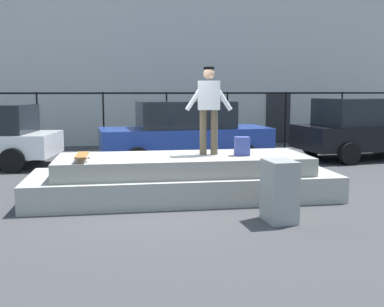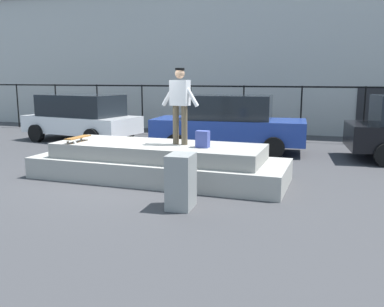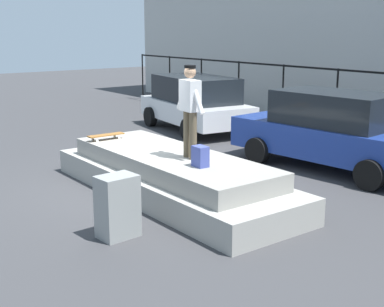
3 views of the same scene
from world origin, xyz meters
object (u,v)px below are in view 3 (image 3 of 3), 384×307
at_px(skateboard, 106,135).
at_px(utility_box, 118,207).
at_px(skateboarder, 190,105).
at_px(car_blue_sedan_mid, 333,131).
at_px(car_white_hatchback_near, 195,102).
at_px(backpack, 200,156).

relative_size(skateboard, utility_box, 0.82).
height_order(skateboarder, car_blue_sedan_mid, skateboarder).
height_order(car_white_hatchback_near, utility_box, car_white_hatchback_near).
relative_size(skateboard, backpack, 2.23).
relative_size(skateboarder, backpack, 4.68).
height_order(car_blue_sedan_mid, utility_box, car_blue_sedan_mid).
relative_size(skateboarder, car_blue_sedan_mid, 0.35).
bearing_deg(skateboard, skateboarder, 10.82).
relative_size(car_white_hatchback_near, car_blue_sedan_mid, 0.92).
bearing_deg(car_blue_sedan_mid, car_white_hatchback_near, 175.97).
bearing_deg(utility_box, skateboarder, 107.12).
xyz_separation_m(car_white_hatchback_near, utility_box, (6.43, -6.44, -0.41)).
xyz_separation_m(skateboard, utility_box, (3.21, -1.53, -0.43)).
bearing_deg(skateboard, utility_box, -25.54).
bearing_deg(skateboarder, car_white_hatchback_near, 141.82).
relative_size(backpack, utility_box, 0.37).
bearing_deg(car_blue_sedan_mid, utility_box, -83.65).
distance_m(backpack, car_blue_sedan_mid, 4.31).
relative_size(car_blue_sedan_mid, utility_box, 4.95).
xyz_separation_m(backpack, car_blue_sedan_mid, (-0.52, 4.28, -0.11)).
distance_m(skateboarder, car_blue_sedan_mid, 4.15).
distance_m(car_white_hatchback_near, car_blue_sedan_mid, 5.77).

